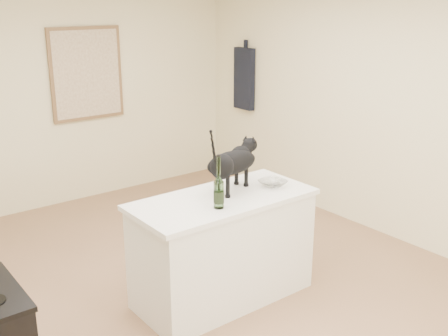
# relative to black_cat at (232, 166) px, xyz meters

# --- Properties ---
(floor) EXTENTS (5.50, 5.50, 0.00)m
(floor) POSITION_rel_black_cat_xyz_m (-0.24, 0.14, -1.12)
(floor) COLOR #936A4E
(floor) RESTS_ON ground
(wall_back) EXTENTS (4.50, 0.00, 4.50)m
(wall_back) POSITION_rel_black_cat_xyz_m (-0.24, 2.89, 0.18)
(wall_back) COLOR beige
(wall_back) RESTS_ON ground
(wall_right) EXTENTS (0.00, 5.50, 5.50)m
(wall_right) POSITION_rel_black_cat_xyz_m (2.01, 0.14, 0.18)
(wall_right) COLOR beige
(wall_right) RESTS_ON ground
(island_base) EXTENTS (1.44, 0.67, 0.86)m
(island_base) POSITION_rel_black_cat_xyz_m (-0.14, -0.06, -0.69)
(island_base) COLOR white
(island_base) RESTS_ON floor
(island_top) EXTENTS (1.50, 0.70, 0.04)m
(island_top) POSITION_rel_black_cat_xyz_m (-0.14, -0.06, -0.24)
(island_top) COLOR white
(island_top) RESTS_ON island_base
(artwork_frame) EXTENTS (0.90, 0.03, 1.10)m
(artwork_frame) POSITION_rel_black_cat_xyz_m (0.06, 2.86, 0.43)
(artwork_frame) COLOR brown
(artwork_frame) RESTS_ON wall_back
(artwork_canvas) EXTENTS (0.82, 0.00, 1.02)m
(artwork_canvas) POSITION_rel_black_cat_xyz_m (0.06, 2.84, 0.43)
(artwork_canvas) COLOR beige
(artwork_canvas) RESTS_ON wall_back
(hanging_garment) EXTENTS (0.08, 0.34, 0.80)m
(hanging_garment) POSITION_rel_black_cat_xyz_m (1.95, 2.19, 0.28)
(hanging_garment) COLOR black
(hanging_garment) RESTS_ON wall_right
(black_cat) EXTENTS (0.65, 0.40, 0.43)m
(black_cat) POSITION_rel_black_cat_xyz_m (0.00, 0.00, 0.00)
(black_cat) COLOR black
(black_cat) RESTS_ON island_top
(wine_bottle) EXTENTS (0.10, 0.10, 0.37)m
(wine_bottle) POSITION_rel_black_cat_xyz_m (-0.31, -0.23, -0.03)
(wine_bottle) COLOR #2F5B24
(wine_bottle) RESTS_ON island_top
(glass_bowl) EXTENTS (0.23, 0.23, 0.06)m
(glass_bowl) POSITION_rel_black_cat_xyz_m (0.34, -0.12, -0.19)
(glass_bowl) COLOR silver
(glass_bowl) RESTS_ON island_top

